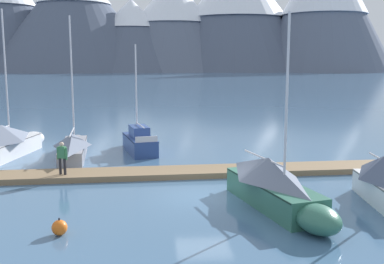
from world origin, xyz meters
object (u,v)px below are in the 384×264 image
object	(u,v)px
sailboat_nearest_berth	(8,141)
sailboat_second_berth	(74,145)
mooring_buoy_channel_marker	(377,176)
sailboat_mid_dock_starboard	(276,187)
mooring_buoy_inner_mooring	(60,228)
sailboat_mid_dock_port	(139,141)
person_on_dock	(62,156)

from	to	relation	value
sailboat_nearest_berth	sailboat_second_berth	bearing A→B (deg)	-12.08
mooring_buoy_channel_marker	sailboat_mid_dock_starboard	bearing A→B (deg)	-148.82
mooring_buoy_inner_mooring	sailboat_nearest_berth	bearing A→B (deg)	112.84
sailboat_mid_dock_port	mooring_buoy_channel_marker	bearing A→B (deg)	-35.52
sailboat_nearest_berth	mooring_buoy_channel_marker	size ratio (longest dim) A/B	14.49
mooring_buoy_channel_marker	sailboat_mid_dock_port	bearing A→B (deg)	144.48
person_on_dock	mooring_buoy_inner_mooring	distance (m)	7.78
person_on_dock	sailboat_second_berth	bearing A→B (deg)	93.56
sailboat_mid_dock_port	mooring_buoy_inner_mooring	bearing A→B (deg)	-99.06
sailboat_mid_dock_starboard	person_on_dock	world-z (taller)	sailboat_mid_dock_starboard
person_on_dock	mooring_buoy_channel_marker	xyz separation A→B (m)	(15.96, -1.56, -0.98)
sailboat_nearest_berth	sailboat_mid_dock_starboard	size ratio (longest dim) A/B	1.16
sailboat_mid_dock_port	mooring_buoy_channel_marker	distance (m)	15.12
sailboat_second_berth	sailboat_mid_dock_port	xyz separation A→B (m)	(3.99, 1.81, -0.11)
sailboat_mid_dock_port	person_on_dock	size ratio (longest dim) A/B	4.21
sailboat_nearest_berth	person_on_dock	size ratio (longest dim) A/B	5.44
sailboat_mid_dock_starboard	mooring_buoy_channel_marker	distance (m)	7.38
sailboat_second_berth	mooring_buoy_channel_marker	bearing A→B (deg)	-23.16
sailboat_second_berth	person_on_dock	distance (m)	5.44
sailboat_mid_dock_port	person_on_dock	distance (m)	8.11
sailboat_mid_dock_port	mooring_buoy_channel_marker	size ratio (longest dim) A/B	11.20
sailboat_nearest_berth	person_on_dock	bearing A→B (deg)	-54.10
sailboat_nearest_berth	mooring_buoy_inner_mooring	xyz separation A→B (m)	(5.87, -13.93, -0.71)
mooring_buoy_channel_marker	mooring_buoy_inner_mooring	size ratio (longest dim) A/B	1.00
sailboat_mid_dock_starboard	mooring_buoy_channel_marker	bearing A→B (deg)	31.18
sailboat_mid_dock_port	sailboat_mid_dock_starboard	size ratio (longest dim) A/B	0.90
mooring_buoy_channel_marker	mooring_buoy_inner_mooring	xyz separation A→B (m)	(-14.67, -6.05, -0.00)
sailboat_mid_dock_port	sailboat_mid_dock_starboard	distance (m)	13.95
sailboat_second_berth	mooring_buoy_channel_marker	distance (m)	17.73
sailboat_mid_dock_starboard	person_on_dock	xyz separation A→B (m)	(-9.67, 5.36, 0.32)
sailboat_second_berth	person_on_dock	bearing A→B (deg)	-86.44
sailboat_second_berth	person_on_dock	xyz separation A→B (m)	(0.34, -5.41, 0.46)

